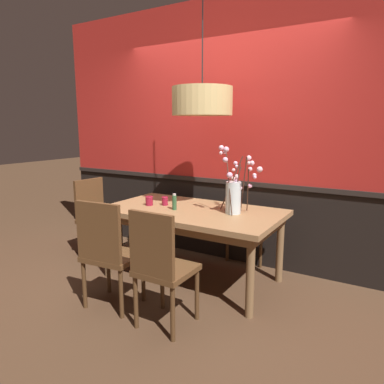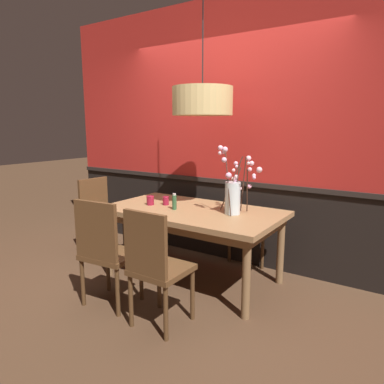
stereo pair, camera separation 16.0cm
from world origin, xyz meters
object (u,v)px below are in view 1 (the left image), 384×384
at_px(dining_table, 192,217).
at_px(candle_holder_nearer_edge, 165,201).
at_px(chair_head_west_end, 95,214).
at_px(chair_near_side_left, 107,250).
at_px(pendant_lamp, 202,101).
at_px(chair_far_side_right, 252,216).
at_px(chair_near_side_right, 161,264).
at_px(vase_with_blossoms, 234,193).
at_px(candle_holder_nearer_center, 149,201).
at_px(condiment_bottle, 174,202).

xyz_separation_m(dining_table, candle_holder_nearer_edge, (-0.34, 0.01, 0.13)).
bearing_deg(chair_head_west_end, chair_near_side_left, -39.93).
bearing_deg(pendant_lamp, chair_far_side_right, 72.97).
relative_size(chair_near_side_right, pendant_lamp, 0.75).
height_order(dining_table, chair_far_side_right, chair_far_side_right).
bearing_deg(dining_table, vase_with_blossoms, 9.20).
bearing_deg(vase_with_blossoms, chair_near_side_right, -99.40).
relative_size(candle_holder_nearer_center, pendant_lamp, 0.08).
xyz_separation_m(chair_far_side_right, pendant_lamp, (-0.24, -0.79, 1.27)).
xyz_separation_m(dining_table, chair_near_side_left, (-0.30, -0.88, -0.12)).
bearing_deg(pendant_lamp, candle_holder_nearer_center, -161.51).
relative_size(chair_far_side_right, vase_with_blossoms, 1.40).
xyz_separation_m(chair_near_side_left, pendant_lamp, (0.36, 0.98, 1.25)).
height_order(chair_head_west_end, pendant_lamp, pendant_lamp).
height_order(vase_with_blossoms, pendant_lamp, pendant_lamp).
bearing_deg(vase_with_blossoms, candle_holder_nearer_edge, -175.57).
height_order(dining_table, condiment_bottle, condiment_bottle).
bearing_deg(candle_holder_nearer_edge, candle_holder_nearer_center, -147.39).
bearing_deg(candle_holder_nearer_center, candle_holder_nearer_edge, 32.61).
bearing_deg(chair_near_side_right, condiment_bottle, 116.88).
height_order(chair_head_west_end, condiment_bottle, chair_head_west_end).
bearing_deg(chair_near_side_left, chair_far_side_right, 71.21).
distance_m(dining_table, chair_head_west_end, 1.34).
relative_size(candle_holder_nearer_edge, pendant_lamp, 0.07).
xyz_separation_m(chair_far_side_right, vase_with_blossoms, (0.12, -0.82, 0.42)).
relative_size(chair_near_side_right, condiment_bottle, 5.84).
xyz_separation_m(dining_table, condiment_bottle, (-0.14, -0.11, 0.16)).
bearing_deg(candle_holder_nearer_center, chair_near_side_left, -78.09).
height_order(candle_holder_nearer_edge, condiment_bottle, condiment_bottle).
bearing_deg(chair_far_side_right, condiment_bottle, -113.71).
bearing_deg(chair_near_side_left, condiment_bottle, 78.00).
distance_m(chair_near_side_right, vase_with_blossoms, 1.06).
xyz_separation_m(chair_near_side_right, vase_with_blossoms, (0.16, 0.97, 0.40)).
height_order(dining_table, candle_holder_nearer_center, candle_holder_nearer_center).
distance_m(dining_table, candle_holder_nearer_edge, 0.36).
xyz_separation_m(chair_far_side_right, candle_holder_nearer_center, (-0.77, -0.97, 0.27)).
bearing_deg(chair_near_side_left, chair_head_west_end, 140.07).
bearing_deg(chair_far_side_right, vase_with_blossoms, -81.38).
relative_size(dining_table, candle_holder_nearer_center, 18.32).
distance_m(chair_near_side_left, chair_far_side_right, 1.87).
height_order(chair_near_side_left, vase_with_blossoms, vase_with_blossoms).
distance_m(dining_table, chair_far_side_right, 0.95).
height_order(chair_head_west_end, vase_with_blossoms, vase_with_blossoms).
bearing_deg(condiment_bottle, candle_holder_nearer_edge, 149.57).
distance_m(chair_head_west_end, candle_holder_nearer_center, 0.91).
relative_size(chair_near_side_right, vase_with_blossoms, 1.47).
bearing_deg(candle_holder_nearer_center, dining_table, 9.40).
height_order(chair_far_side_right, vase_with_blossoms, vase_with_blossoms).
relative_size(dining_table, chair_far_side_right, 1.94).
height_order(chair_near_side_right, chair_far_side_right, chair_near_side_right).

